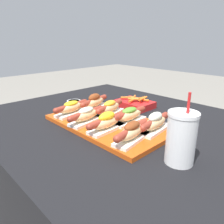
{
  "coord_description": "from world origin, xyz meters",
  "views": [
    {
      "loc": [
        0.59,
        -0.68,
        1.07
      ],
      "look_at": [
        -0.05,
        -0.06,
        0.77
      ],
      "focal_mm": 35.0,
      "sensor_mm": 36.0,
      "label": 1
    }
  ],
  "objects_px": {
    "hot_dog_2": "(107,122)",
    "hot_dog_3": "(132,132)",
    "fries_basket": "(135,104)",
    "hot_dog_5": "(110,108)",
    "sauce_bowl": "(74,103)",
    "hot_dog_7": "(155,123)",
    "hot_dog_0": "(71,108)",
    "drink_cup": "(181,138)",
    "serving_tray": "(109,124)",
    "hot_dog_6": "(129,115)",
    "hot_dog_1": "(86,115)",
    "hot_dog_4": "(94,102)"
  },
  "relations": [
    {
      "from": "hot_dog_6",
      "to": "hot_dog_7",
      "type": "xyz_separation_m",
      "value": [
        0.13,
        0.0,
        0.0
      ]
    },
    {
      "from": "fries_basket",
      "to": "sauce_bowl",
      "type": "bearing_deg",
      "value": -139.87
    },
    {
      "from": "hot_dog_2",
      "to": "hot_dog_6",
      "type": "distance_m",
      "value": 0.13
    },
    {
      "from": "hot_dog_4",
      "to": "hot_dog_7",
      "type": "height_order",
      "value": "hot_dog_4"
    },
    {
      "from": "hot_dog_3",
      "to": "drink_cup",
      "type": "bearing_deg",
      "value": 6.39
    },
    {
      "from": "hot_dog_2",
      "to": "hot_dog_4",
      "type": "distance_m",
      "value": 0.29
    },
    {
      "from": "hot_dog_0",
      "to": "sauce_bowl",
      "type": "distance_m",
      "value": 0.21
    },
    {
      "from": "hot_dog_4",
      "to": "hot_dog_1",
      "type": "bearing_deg",
      "value": -49.88
    },
    {
      "from": "hot_dog_6",
      "to": "fries_basket",
      "type": "relative_size",
      "value": 1.07
    },
    {
      "from": "sauce_bowl",
      "to": "drink_cup",
      "type": "distance_m",
      "value": 0.73
    },
    {
      "from": "hot_dog_5",
      "to": "hot_dog_7",
      "type": "relative_size",
      "value": 0.98
    },
    {
      "from": "hot_dog_6",
      "to": "drink_cup",
      "type": "height_order",
      "value": "drink_cup"
    },
    {
      "from": "hot_dog_4",
      "to": "hot_dog_6",
      "type": "relative_size",
      "value": 0.98
    },
    {
      "from": "hot_dog_1",
      "to": "hot_dog_3",
      "type": "relative_size",
      "value": 1.0
    },
    {
      "from": "fries_basket",
      "to": "hot_dog_1",
      "type": "bearing_deg",
      "value": -84.53
    },
    {
      "from": "hot_dog_3",
      "to": "drink_cup",
      "type": "height_order",
      "value": "drink_cup"
    },
    {
      "from": "serving_tray",
      "to": "fries_basket",
      "type": "distance_m",
      "value": 0.3
    },
    {
      "from": "serving_tray",
      "to": "fries_basket",
      "type": "height_order",
      "value": "fries_basket"
    },
    {
      "from": "hot_dog_6",
      "to": "hot_dog_7",
      "type": "relative_size",
      "value": 1.01
    },
    {
      "from": "hot_dog_7",
      "to": "hot_dog_1",
      "type": "bearing_deg",
      "value": -152.12
    },
    {
      "from": "serving_tray",
      "to": "hot_dog_6",
      "type": "bearing_deg",
      "value": 41.9
    },
    {
      "from": "sauce_bowl",
      "to": "drink_cup",
      "type": "height_order",
      "value": "drink_cup"
    },
    {
      "from": "fries_basket",
      "to": "hot_dog_2",
      "type": "bearing_deg",
      "value": -66.2
    },
    {
      "from": "hot_dog_5",
      "to": "sauce_bowl",
      "type": "xyz_separation_m",
      "value": [
        -0.29,
        -0.0,
        -0.04
      ]
    },
    {
      "from": "hot_dog_3",
      "to": "hot_dog_4",
      "type": "distance_m",
      "value": 0.4
    },
    {
      "from": "serving_tray",
      "to": "hot_dog_7",
      "type": "xyz_separation_m",
      "value": [
        0.19,
        0.06,
        0.04
      ]
    },
    {
      "from": "serving_tray",
      "to": "hot_dog_2",
      "type": "bearing_deg",
      "value": -47.92
    },
    {
      "from": "fries_basket",
      "to": "hot_dog_6",
      "type": "bearing_deg",
      "value": -54.61
    },
    {
      "from": "hot_dog_2",
      "to": "hot_dog_3",
      "type": "bearing_deg",
      "value": 0.34
    },
    {
      "from": "hot_dog_3",
      "to": "hot_dog_7",
      "type": "height_order",
      "value": "hot_dog_7"
    },
    {
      "from": "fries_basket",
      "to": "hot_dog_3",
      "type": "bearing_deg",
      "value": -51.11
    },
    {
      "from": "hot_dog_0",
      "to": "drink_cup",
      "type": "xyz_separation_m",
      "value": [
        0.56,
        0.01,
        0.03
      ]
    },
    {
      "from": "drink_cup",
      "to": "serving_tray",
      "type": "bearing_deg",
      "value": 172.75
    },
    {
      "from": "hot_dog_0",
      "to": "hot_dog_2",
      "type": "xyz_separation_m",
      "value": [
        0.25,
        -0.01,
        0.0
      ]
    },
    {
      "from": "hot_dog_1",
      "to": "drink_cup",
      "type": "relative_size",
      "value": 0.92
    },
    {
      "from": "hot_dog_4",
      "to": "fries_basket",
      "type": "height_order",
      "value": "hot_dog_4"
    },
    {
      "from": "hot_dog_7",
      "to": "sauce_bowl",
      "type": "xyz_separation_m",
      "value": [
        -0.55,
        0.0,
        -0.04
      ]
    },
    {
      "from": "sauce_bowl",
      "to": "hot_dog_1",
      "type": "bearing_deg",
      "value": -25.34
    },
    {
      "from": "hot_dog_3",
      "to": "drink_cup",
      "type": "distance_m",
      "value": 0.18
    },
    {
      "from": "hot_dog_1",
      "to": "hot_dog_7",
      "type": "height_order",
      "value": "hot_dog_7"
    },
    {
      "from": "hot_dog_3",
      "to": "hot_dog_4",
      "type": "bearing_deg",
      "value": 159.28
    },
    {
      "from": "hot_dog_5",
      "to": "drink_cup",
      "type": "bearing_deg",
      "value": -15.07
    },
    {
      "from": "hot_dog_0",
      "to": "hot_dog_5",
      "type": "relative_size",
      "value": 1.01
    },
    {
      "from": "sauce_bowl",
      "to": "hot_dog_2",
      "type": "bearing_deg",
      "value": -17.68
    },
    {
      "from": "hot_dog_2",
      "to": "hot_dog_7",
      "type": "relative_size",
      "value": 1.0
    },
    {
      "from": "serving_tray",
      "to": "hot_dog_0",
      "type": "bearing_deg",
      "value": -162.9
    },
    {
      "from": "hot_dog_0",
      "to": "drink_cup",
      "type": "bearing_deg",
      "value": 1.37
    },
    {
      "from": "hot_dog_5",
      "to": "fries_basket",
      "type": "height_order",
      "value": "hot_dog_5"
    },
    {
      "from": "hot_dog_4",
      "to": "drink_cup",
      "type": "distance_m",
      "value": 0.56
    },
    {
      "from": "hot_dog_2",
      "to": "drink_cup",
      "type": "height_order",
      "value": "drink_cup"
    }
  ]
}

